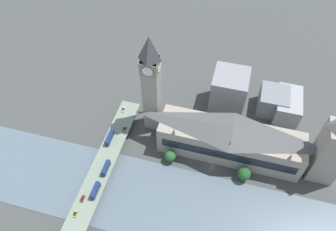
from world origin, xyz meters
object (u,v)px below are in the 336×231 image
Objects in this scene: car_northbound_lead at (82,199)px; clock_tower at (151,83)px; car_northbound_tail at (123,109)px; parliament_hall at (230,140)px; double_decker_bus_mid at (95,190)px; road_bridge at (96,182)px; car_northbound_mid at (75,214)px; double_decker_bus_lead at (106,168)px; double_decker_bus_rear at (110,138)px; victoria_tower at (333,149)px; car_southbound_lead at (124,129)px.

clock_tower is at bearing -18.17° from car_northbound_lead.
car_northbound_tail is (1.80, 23.11, -34.57)m from clock_tower.
double_decker_bus_mid is (-52.71, 72.05, -5.86)m from parliament_hall.
car_northbound_tail is (58.21, 3.06, 1.83)m from road_bridge.
road_bridge is 33.68× the size of car_northbound_mid.
car_northbound_mid is at bearing 168.79° from double_decker_bus_lead.
double_decker_bus_rear is 53.85m from car_northbound_mid.
double_decker_bus_lead is 15.88m from double_decker_bus_mid.
car_northbound_lead is 71.18m from car_northbound_tail.
car_southbound_lead is (-3.96, 129.71, -19.96)m from victoria_tower.
victoria_tower is 12.66× the size of car_northbound_tail.
road_bridge is 13.21× the size of double_decker_bus_lead.
victoria_tower is (-10.52, -113.26, -14.66)m from clock_tower.
victoria_tower reaches higher than car_northbound_lead.
car_northbound_mid is at bearing 174.31° from car_southbound_lead.
parliament_hall is 20.48× the size of car_northbound_tail.
car_northbound_tail reaches higher than car_southbound_lead.
parliament_hall is at bearing -48.72° from car_northbound_mid.
car_northbound_mid is at bearing 179.32° from car_northbound_lead.
road_bridge is 12.99× the size of double_decker_bus_mid.
double_decker_bus_lead is 22.90m from car_northbound_lead.
road_bridge is 31.51m from double_decker_bus_rear.
clock_tower is 47.19m from double_decker_bus_rear.
road_bridge is 10.32m from double_decker_bus_lead.
double_decker_bus_lead is 23.03m from double_decker_bus_rear.
double_decker_bus_mid is at bearing 126.19° from parliament_hall.
victoria_tower is 153.73m from car_northbound_mid.
double_decker_bus_rear is at bearing 96.17° from victoria_tower.
double_decker_bus_rear is 12.67m from car_southbound_lead.
clock_tower is at bearing -48.64° from car_southbound_lead.
car_northbound_tail is at bearing 85.54° from clock_tower.
double_decker_bus_rear is 2.87× the size of car_southbound_lead.
double_decker_bus_mid reaches higher than car_northbound_mid.
car_southbound_lead is (54.90, -6.33, -0.05)m from car_northbound_lead.
parliament_hall is at bearing -53.81° from double_decker_bus_mid.
victoria_tower is 14.35× the size of car_northbound_mid.
clock_tower is (10.57, 55.13, 26.72)m from parliament_hall.
car_northbound_lead is at bearing 168.16° from road_bridge.
car_northbound_tail is at bearing 0.27° from car_northbound_lead.
car_northbound_lead is (-44.14, -0.07, -1.89)m from double_decker_bus_rear.
victoria_tower reaches higher than double_decker_bus_rear.
double_decker_bus_rear is (-14.67, 77.97, -5.96)m from parliament_hall.
double_decker_bus_mid is at bearing 165.04° from clock_tower.
car_northbound_lead is 55.27m from car_southbound_lead.
parliament_hall is 88.59m from road_bridge.
road_bridge is 29.71× the size of car_northbound_tail.
parliament_hall is 8.96× the size of double_decker_bus_mid.
double_decker_bus_mid is 48.85m from car_southbound_lead.
victoria_tower is at bearing -95.30° from clock_tower.
car_northbound_lead is at bearing 161.83° from clock_tower.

